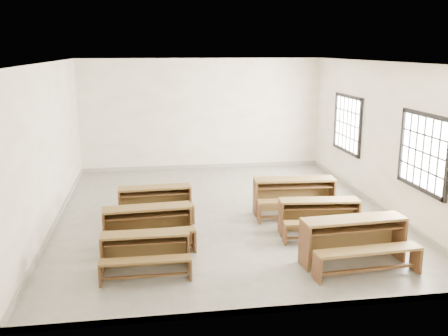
{
  "coord_description": "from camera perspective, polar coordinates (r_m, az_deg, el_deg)",
  "views": [
    {
      "loc": [
        -1.56,
        -10.15,
        3.46
      ],
      "look_at": [
        0.0,
        0.0,
        1.0
      ],
      "focal_mm": 40.0,
      "sensor_mm": 36.0,
      "label": 1
    }
  ],
  "objects": [
    {
      "name": "desk_set_4",
      "position": [
        9.68,
        10.86,
        -5.23
      ],
      "size": [
        1.58,
        0.92,
        0.68
      ],
      "rotation": [
        0.0,
        0.0,
        -0.09
      ],
      "color": "brown",
      "rests_on": "ground"
    },
    {
      "name": "desk_set_5",
      "position": [
        10.75,
        8.08,
        -2.91
      ],
      "size": [
        1.78,
        1.0,
        0.78
      ],
      "rotation": [
        0.0,
        0.0,
        -0.06
      ],
      "color": "brown",
      "rests_on": "ground"
    },
    {
      "name": "desk_set_1",
      "position": [
        9.09,
        -8.72,
        -6.26
      ],
      "size": [
        1.64,
        0.93,
        0.71
      ],
      "rotation": [
        0.0,
        0.0,
        0.07
      ],
      "color": "brown",
      "rests_on": "ground"
    },
    {
      "name": "desk_set_2",
      "position": [
        10.48,
        -7.89,
        -3.67
      ],
      "size": [
        1.54,
        0.86,
        0.68
      ],
      "rotation": [
        0.0,
        0.0,
        0.05
      ],
      "color": "brown",
      "rests_on": "ground"
    },
    {
      "name": "desk_set_3",
      "position": [
        8.49,
        14.69,
        -7.74
      ],
      "size": [
        1.78,
        1.01,
        0.78
      ],
      "rotation": [
        0.0,
        0.0,
        0.07
      ],
      "color": "brown",
      "rests_on": "ground"
    },
    {
      "name": "room",
      "position": [
        10.37,
        0.49,
        6.17
      ],
      "size": [
        8.5,
        8.5,
        3.2
      ],
      "color": "gray",
      "rests_on": "ground"
    },
    {
      "name": "desk_set_0",
      "position": [
        8.1,
        -8.97,
        -9.17
      ],
      "size": [
        1.4,
        0.73,
        0.63
      ],
      "rotation": [
        0.0,
        0.0,
        -0.0
      ],
      "color": "brown",
      "rests_on": "ground"
    }
  ]
}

